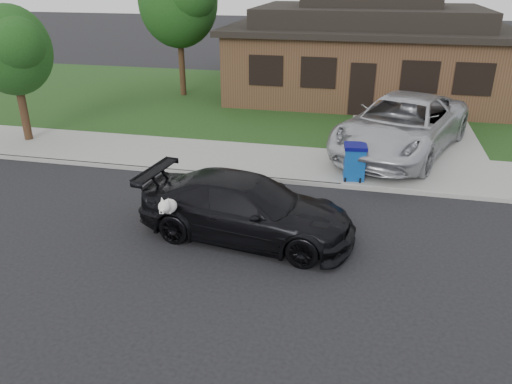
# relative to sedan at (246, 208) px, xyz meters

# --- Properties ---
(ground) EXTENTS (120.00, 120.00, 0.00)m
(ground) POSITION_rel_sedan_xyz_m (-1.80, -0.17, -0.72)
(ground) COLOR black
(ground) RESTS_ON ground
(sidewalk) EXTENTS (60.00, 3.00, 0.12)m
(sidewalk) POSITION_rel_sedan_xyz_m (-1.80, 4.83, -0.66)
(sidewalk) COLOR gray
(sidewalk) RESTS_ON ground
(curb) EXTENTS (60.00, 0.12, 0.12)m
(curb) POSITION_rel_sedan_xyz_m (-1.80, 3.33, -0.66)
(curb) COLOR gray
(curb) RESTS_ON ground
(lawn) EXTENTS (60.00, 13.00, 0.13)m
(lawn) POSITION_rel_sedan_xyz_m (-1.80, 12.83, -0.66)
(lawn) COLOR #193814
(lawn) RESTS_ON ground
(driveway) EXTENTS (4.50, 13.00, 0.14)m
(driveway) POSITION_rel_sedan_xyz_m (4.20, 9.83, -0.65)
(driveway) COLOR gray
(driveway) RESTS_ON ground
(sedan) EXTENTS (5.19, 2.65, 1.44)m
(sedan) POSITION_rel_sedan_xyz_m (0.00, 0.00, 0.00)
(sedan) COLOR black
(sedan) RESTS_ON ground
(minivan) EXTENTS (5.13, 7.17, 1.81)m
(minivan) POSITION_rel_sedan_xyz_m (3.63, 6.51, 0.32)
(minivan) COLOR silver
(minivan) RESTS_ON driveway
(recycling_bin) EXTENTS (0.70, 0.71, 1.05)m
(recycling_bin) POSITION_rel_sedan_xyz_m (2.27, 3.79, -0.07)
(recycling_bin) COLOR #0D428F
(recycling_bin) RESTS_ON sidewalk
(house) EXTENTS (12.60, 8.60, 4.65)m
(house) POSITION_rel_sedan_xyz_m (2.20, 14.83, 1.41)
(house) COLOR #422B1C
(house) RESTS_ON ground
(tree_2) EXTENTS (2.73, 2.60, 4.59)m
(tree_2) POSITION_rel_sedan_xyz_m (-9.18, 4.94, 2.54)
(tree_2) COLOR #332114
(tree_2) RESTS_ON ground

